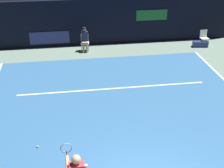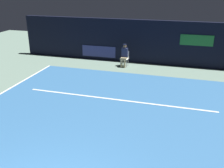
{
  "view_description": "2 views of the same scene",
  "coord_description": "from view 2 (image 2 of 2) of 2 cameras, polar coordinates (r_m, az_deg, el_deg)",
  "views": [
    {
      "loc": [
        -1.91,
        -6.0,
        6.56
      ],
      "look_at": [
        -0.27,
        4.71,
        1.04
      ],
      "focal_mm": 52.59,
      "sensor_mm": 36.0,
      "label": 1
    },
    {
      "loc": [
        2.54,
        -3.12,
        4.54
      ],
      "look_at": [
        -0.06,
        5.76,
        0.9
      ],
      "focal_mm": 40.94,
      "sensor_mm": 36.0,
      "label": 2
    }
  ],
  "objects": [
    {
      "name": "ground_plane",
      "position": [
        9.13,
        -2.09,
        -8.39
      ],
      "size": [
        31.0,
        31.0,
        0.0
      ],
      "primitive_type": "plane",
      "color": "slate"
    },
    {
      "name": "court_surface",
      "position": [
        9.13,
        -2.09,
        -8.36
      ],
      "size": [
        10.3,
        10.76,
        0.01
      ],
      "primitive_type": "cube",
      "color": "#336699",
      "rests_on": "ground"
    },
    {
      "name": "line_service",
      "position": [
        10.72,
        1.07,
        -3.52
      ],
      "size": [
        8.04,
        0.1,
        0.01
      ],
      "primitive_type": "cube",
      "color": "white",
      "rests_on": "court_surface"
    },
    {
      "name": "back_wall",
      "position": [
        15.66,
        6.71,
        9.35
      ],
      "size": [
        15.53,
        0.33,
        2.6
      ],
      "color": "black",
      "rests_on": "ground"
    },
    {
      "name": "line_judge_on_chair",
      "position": [
        14.94,
        2.79,
        6.47
      ],
      "size": [
        0.46,
        0.54,
        1.32
      ],
      "color": "white",
      "rests_on": "ground"
    }
  ]
}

